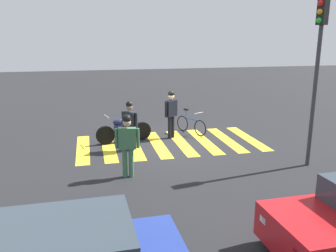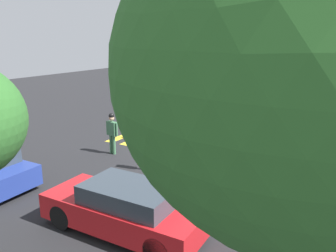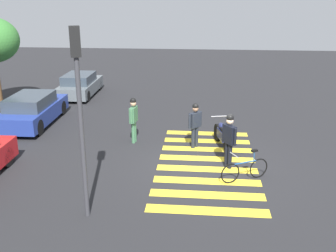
# 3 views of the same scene
# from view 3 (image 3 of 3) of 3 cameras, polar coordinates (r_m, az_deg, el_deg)

# --- Properties ---
(ground_plane) EXTENTS (60.00, 60.00, 0.00)m
(ground_plane) POSITION_cam_3_polar(r_m,az_deg,el_deg) (13.82, 5.63, -5.43)
(ground_plane) COLOR #232326
(police_motorcycle) EXTENTS (2.11, 0.76, 1.06)m
(police_motorcycle) POSITION_cam_3_polar(r_m,az_deg,el_deg) (15.17, 7.87, -1.38)
(police_motorcycle) COLOR black
(police_motorcycle) RESTS_ON ground_plane
(leaning_bicycle) EXTENTS (0.82, 1.52, 0.99)m
(leaning_bicycle) POSITION_cam_3_polar(r_m,az_deg,el_deg) (12.68, 11.02, -6.17)
(leaning_bicycle) COLOR black
(leaning_bicycle) RESTS_ON ground_plane
(officer_on_foot) EXTENTS (0.58, 0.46, 1.88)m
(officer_on_foot) POSITION_cam_3_polar(r_m,az_deg,el_deg) (13.23, 8.80, -1.51)
(officer_on_foot) COLOR black
(officer_on_foot) RESTS_ON ground_plane
(officer_by_motorcycle) EXTENTS (0.50, 0.49, 1.75)m
(officer_by_motorcycle) POSITION_cam_3_polar(r_m,az_deg,el_deg) (14.89, 3.92, 0.54)
(officer_by_motorcycle) COLOR #1E232D
(officer_by_motorcycle) RESTS_ON ground_plane
(pedestrian_bystander) EXTENTS (0.67, 0.27, 1.81)m
(pedestrian_bystander) POSITION_cam_3_polar(r_m,az_deg,el_deg) (15.44, -4.98, 1.35)
(pedestrian_bystander) COLOR #3F724C
(pedestrian_bystander) RESTS_ON ground_plane
(crosswalk_stripes) EXTENTS (6.75, 3.37, 0.01)m
(crosswalk_stripes) POSITION_cam_3_polar(r_m,az_deg,el_deg) (13.82, 5.63, -5.42)
(crosswalk_stripes) COLOR yellow
(crosswalk_stripes) RESTS_ON ground_plane
(car_blue_hatchback) EXTENTS (4.45, 1.87, 1.38)m
(car_blue_hatchback) POSITION_cam_3_polar(r_m,az_deg,el_deg) (18.68, -18.89, 2.20)
(car_blue_hatchback) COLOR black
(car_blue_hatchback) RESTS_ON ground_plane
(car_grey_coupe) EXTENTS (4.17, 1.78, 1.28)m
(car_grey_coupe) POSITION_cam_3_polar(r_m,az_deg,el_deg) (23.40, -12.54, 5.78)
(car_grey_coupe) COLOR black
(car_grey_coupe) RESTS_ON ground_plane
(traffic_light_pole) EXTENTS (0.36, 0.31, 4.89)m
(traffic_light_pole) POSITION_cam_3_polar(r_m,az_deg,el_deg) (9.76, -12.69, 4.13)
(traffic_light_pole) COLOR #38383D
(traffic_light_pole) RESTS_ON ground_plane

